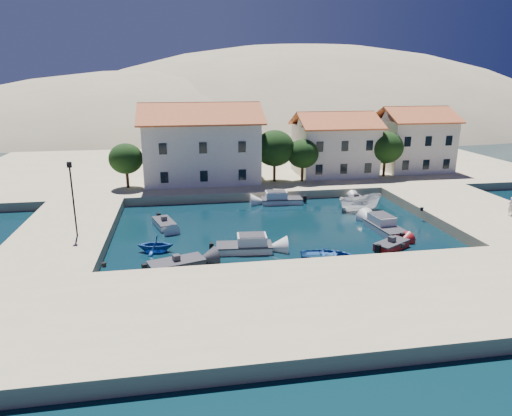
# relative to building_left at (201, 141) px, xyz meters

# --- Properties ---
(ground) EXTENTS (400.00, 400.00, 0.00)m
(ground) POSITION_rel_building_left_xyz_m (6.00, -28.00, -5.94)
(ground) COLOR black
(ground) RESTS_ON ground
(quay_south) EXTENTS (52.00, 12.00, 1.00)m
(quay_south) POSITION_rel_building_left_xyz_m (6.00, -34.00, -5.44)
(quay_south) COLOR tan
(quay_south) RESTS_ON ground
(quay_east) EXTENTS (11.00, 20.00, 1.00)m
(quay_east) POSITION_rel_building_left_xyz_m (26.50, -18.00, -5.44)
(quay_east) COLOR tan
(quay_east) RESTS_ON ground
(quay_west) EXTENTS (8.00, 20.00, 1.00)m
(quay_west) POSITION_rel_building_left_xyz_m (-13.00, -18.00, -5.44)
(quay_west) COLOR tan
(quay_west) RESTS_ON ground
(quay_north) EXTENTS (80.00, 36.00, 1.00)m
(quay_north) POSITION_rel_building_left_xyz_m (8.00, 10.00, -5.44)
(quay_north) COLOR tan
(quay_north) RESTS_ON ground
(hills) EXTENTS (254.00, 176.00, 99.00)m
(hills) POSITION_rel_building_left_xyz_m (26.64, 95.62, -29.34)
(hills) COLOR gray
(hills) RESTS_ON ground
(building_left) EXTENTS (14.70, 9.45, 9.70)m
(building_left) POSITION_rel_building_left_xyz_m (0.00, 0.00, 0.00)
(building_left) COLOR silver
(building_left) RESTS_ON quay_north
(building_mid) EXTENTS (10.50, 8.40, 8.30)m
(building_mid) POSITION_rel_building_left_xyz_m (18.00, 1.00, -0.71)
(building_mid) COLOR silver
(building_mid) RESTS_ON quay_north
(building_right) EXTENTS (9.45, 8.40, 8.80)m
(building_right) POSITION_rel_building_left_xyz_m (30.00, 2.00, -0.46)
(building_right) COLOR silver
(building_right) RESTS_ON quay_north
(trees) EXTENTS (37.30, 5.30, 6.45)m
(trees) POSITION_rel_building_left_xyz_m (10.51, -2.54, -1.10)
(trees) COLOR #382314
(trees) RESTS_ON quay_north
(lamppost) EXTENTS (0.35, 0.25, 6.22)m
(lamppost) POSITION_rel_building_left_xyz_m (-11.50, -20.00, -1.18)
(lamppost) COLOR black
(lamppost) RESTS_ON quay_west
(bollards) EXTENTS (29.36, 9.56, 0.30)m
(bollards) POSITION_rel_building_left_xyz_m (8.80, -24.13, -4.79)
(bollards) COLOR black
(bollards) RESTS_ON ground
(motorboat_grey_sw) EXTENTS (4.46, 3.01, 1.25)m
(motorboat_grey_sw) POSITION_rel_building_left_xyz_m (-3.35, -25.90, -5.64)
(motorboat_grey_sw) COLOR #343338
(motorboat_grey_sw) RESTS_ON ground
(cabin_cruiser_south) EXTENTS (4.70, 2.33, 1.60)m
(cabin_cruiser_south) POSITION_rel_building_left_xyz_m (2.12, -23.40, -5.46)
(cabin_cruiser_south) COLOR silver
(cabin_cruiser_south) RESTS_ON ground
(rowboat_south) EXTENTS (4.63, 3.72, 0.85)m
(rowboat_south) POSITION_rel_building_left_xyz_m (8.33, -25.97, -5.94)
(rowboat_south) COLOR #1B4896
(rowboat_south) RESTS_ON ground
(motorboat_red_se) EXTENTS (3.54, 2.92, 1.25)m
(motorboat_red_se) POSITION_rel_building_left_xyz_m (14.29, -24.81, -5.64)
(motorboat_red_se) COLOR maroon
(motorboat_red_se) RESTS_ON ground
(cabin_cruiser_east) EXTENTS (2.47, 5.12, 1.60)m
(cabin_cruiser_east) POSITION_rel_building_left_xyz_m (15.65, -20.60, -5.46)
(cabin_cruiser_east) COLOR silver
(cabin_cruiser_east) RESTS_ON ground
(boat_east) EXTENTS (5.03, 2.29, 1.89)m
(boat_east) POSITION_rel_building_left_xyz_m (16.06, -13.60, -5.94)
(boat_east) COLOR silver
(boat_east) RESTS_ON ground
(motorboat_white_ne) EXTENTS (1.93, 3.22, 1.25)m
(motorboat_white_ne) POSITION_rel_building_left_xyz_m (16.77, -10.72, -5.64)
(motorboat_white_ne) COLOR silver
(motorboat_white_ne) RESTS_ON ground
(rowboat_west) EXTENTS (3.20, 2.86, 1.53)m
(rowboat_west) POSITION_rel_building_left_xyz_m (-5.05, -22.18, -5.94)
(rowboat_west) COLOR #1B4896
(rowboat_west) RESTS_ON ground
(motorboat_white_west) EXTENTS (2.47, 3.80, 1.25)m
(motorboat_white_west) POSITION_rel_building_left_xyz_m (-4.49, -15.76, -5.64)
(motorboat_white_west) COLOR silver
(motorboat_white_west) RESTS_ON ground
(cabin_cruiser_north) EXTENTS (4.67, 2.21, 1.60)m
(cabin_cruiser_north) POSITION_rel_building_left_xyz_m (8.39, -9.47, -5.46)
(cabin_cruiser_north) COLOR silver
(cabin_cruiser_north) RESTS_ON ground
(pedestrian) EXTENTS (0.72, 0.54, 1.81)m
(pedestrian) POSITION_rel_building_left_xyz_m (28.23, -20.82, -4.03)
(pedestrian) COLOR silver
(pedestrian) RESTS_ON quay_east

